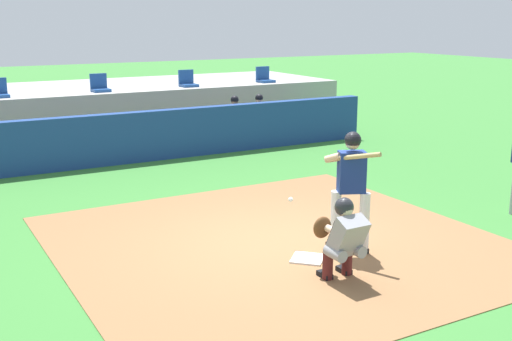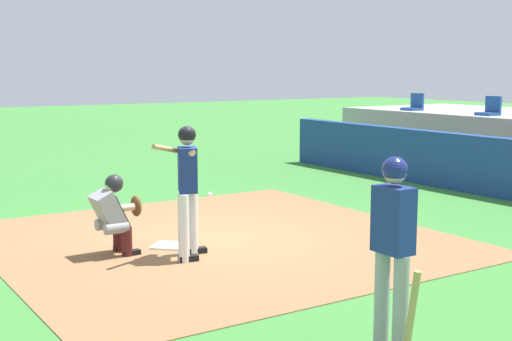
# 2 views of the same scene
# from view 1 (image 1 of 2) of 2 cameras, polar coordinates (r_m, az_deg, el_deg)

# --- Properties ---
(ground_plane) EXTENTS (80.00, 80.00, 0.00)m
(ground_plane) POSITION_cam_1_polar(r_m,az_deg,el_deg) (9.79, 2.03, -6.54)
(ground_plane) COLOR #387A33
(dirt_infield) EXTENTS (6.40, 6.40, 0.01)m
(dirt_infield) POSITION_cam_1_polar(r_m,az_deg,el_deg) (9.79, 2.03, -6.51)
(dirt_infield) COLOR olive
(dirt_infield) RESTS_ON ground
(home_plate) EXTENTS (0.62, 0.62, 0.02)m
(home_plate) POSITION_cam_1_polar(r_m,az_deg,el_deg) (9.16, 4.66, -7.88)
(home_plate) COLOR white
(home_plate) RESTS_ON dirt_infield
(batter_at_plate) EXTENTS (0.58, 0.88, 1.80)m
(batter_at_plate) POSITION_cam_1_polar(r_m,az_deg,el_deg) (9.20, 8.49, -1.24)
(batter_at_plate) COLOR silver
(batter_at_plate) RESTS_ON ground
(catcher_crouched) EXTENTS (0.48, 1.79, 1.13)m
(catcher_crouched) POSITION_cam_1_polar(r_m,az_deg,el_deg) (8.34, 7.75, -5.85)
(catcher_crouched) COLOR gray
(catcher_crouched) RESTS_ON ground
(dugout_wall) EXTENTS (13.00, 0.30, 1.20)m
(dugout_wall) POSITION_cam_1_polar(r_m,az_deg,el_deg) (15.37, -10.70, 2.97)
(dugout_wall) COLOR navy
(dugout_wall) RESTS_ON ground
(dugout_bench) EXTENTS (11.80, 0.44, 0.45)m
(dugout_bench) POSITION_cam_1_polar(r_m,az_deg,el_deg) (16.38, -11.78, 2.23)
(dugout_bench) COLOR olive
(dugout_bench) RESTS_ON ground
(dugout_player_0) EXTENTS (0.49, 0.70, 1.30)m
(dugout_player_0) POSITION_cam_1_polar(r_m,az_deg,el_deg) (17.35, -1.73, 4.65)
(dugout_player_0) COLOR #939399
(dugout_player_0) RESTS_ON ground
(dugout_player_1) EXTENTS (0.49, 0.70, 1.30)m
(dugout_player_1) POSITION_cam_1_polar(r_m,az_deg,el_deg) (17.72, 0.48, 4.84)
(dugout_player_1) COLOR #939399
(dugout_player_1) RESTS_ON ground
(stands_platform) EXTENTS (15.00, 4.40, 1.40)m
(stands_platform) POSITION_cam_1_polar(r_m,az_deg,el_deg) (19.53, -14.94, 5.27)
(stands_platform) COLOR #9E9E99
(stands_platform) RESTS_ON ground
(stadium_seat_2) EXTENTS (0.46, 0.46, 0.48)m
(stadium_seat_2) POSITION_cam_1_polar(r_m,az_deg,el_deg) (17.97, -13.85, 7.34)
(stadium_seat_2) COLOR #1E478C
(stadium_seat_2) RESTS_ON stands_platform
(stadium_seat_3) EXTENTS (0.46, 0.46, 0.48)m
(stadium_seat_3) POSITION_cam_1_polar(r_m,az_deg,el_deg) (18.83, -6.16, 7.92)
(stadium_seat_3) COLOR #1E478C
(stadium_seat_3) RESTS_ON stands_platform
(stadium_seat_4) EXTENTS (0.46, 0.46, 0.48)m
(stadium_seat_4) POSITION_cam_1_polar(r_m,az_deg,el_deg) (20.00, 0.76, 8.32)
(stadium_seat_4) COLOR #1E478C
(stadium_seat_4) RESTS_ON stands_platform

